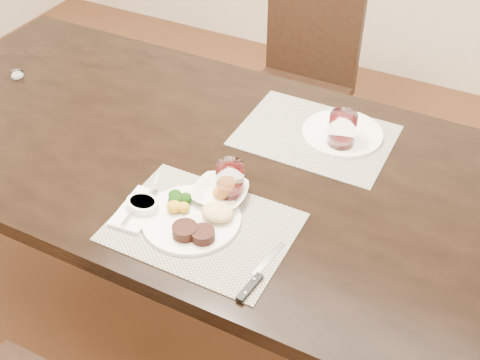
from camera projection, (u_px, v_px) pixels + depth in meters
The scene contains 14 objects.
ground_plane at pixel (198, 303), 2.30m from camera, with size 4.50×4.50×0.00m, color #472817.
dining_table at pixel (188, 168), 1.86m from camera, with size 2.00×1.00×0.75m.
chair_far at pixel (301, 76), 2.60m from camera, with size 0.42×0.42×0.90m.
placemat_near at pixel (202, 227), 1.55m from camera, with size 0.46×0.34×0.00m, color gray.
placemat_far at pixel (315, 136), 1.85m from camera, with size 0.46×0.34×0.00m, color gray.
dinner_plate at pixel (195, 219), 1.55m from camera, with size 0.26×0.26×0.05m.
napkin_fork at pixel (138, 209), 1.59m from camera, with size 0.10×0.17×0.02m.
steak_knife at pixel (255, 280), 1.41m from camera, with size 0.03×0.22×0.01m.
cracker_bowl at pixel (221, 193), 1.62m from camera, with size 0.16×0.16×0.06m.
sauce_ramekin at pixel (143, 205), 1.58m from camera, with size 0.09×0.13×0.07m.
wine_glass_near at pixel (230, 182), 1.61m from camera, with size 0.08×0.08×0.10m.
far_plate at pixel (342, 133), 1.85m from camera, with size 0.25×0.25×0.01m, color white.
wine_glass_far at pixel (342, 132), 1.78m from camera, with size 0.08×0.08×0.11m.
salt_cellar at pixel (17, 75), 2.11m from camera, with size 0.04×0.04×0.02m.
Camera 1 is at (0.80, -1.21, 1.85)m, focal length 45.00 mm.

